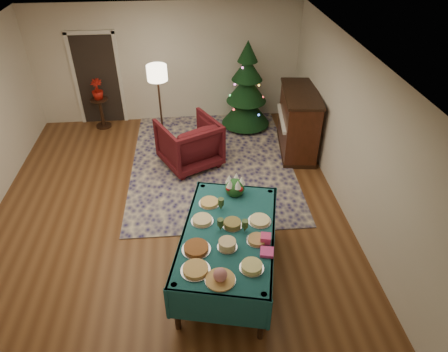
{
  "coord_description": "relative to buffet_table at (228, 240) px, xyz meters",
  "views": [
    {
      "loc": [
        0.46,
        -5.42,
        4.5
      ],
      "look_at": [
        0.91,
        -0.56,
        1.05
      ],
      "focal_mm": 32.0,
      "sensor_mm": 36.0,
      "label": 1
    }
  ],
  "objects": [
    {
      "name": "room_shell",
      "position": [
        -0.88,
        1.53,
        0.69
      ],
      "size": [
        7.0,
        7.0,
        7.0
      ],
      "color": "#593319",
      "rests_on": "ground"
    },
    {
      "name": "doorway",
      "position": [
        -2.48,
        5.02,
        0.43
      ],
      "size": [
        1.08,
        0.04,
        2.16
      ],
      "color": "black",
      "rests_on": "ground"
    },
    {
      "name": "rug",
      "position": [
        -0.04,
        2.93,
        -0.65
      ],
      "size": [
        3.23,
        4.22,
        0.02
      ],
      "primitive_type": "cube",
      "rotation": [
        0.0,
        0.0,
        -0.01
      ],
      "color": "#161244",
      "rests_on": "ground"
    },
    {
      "name": "buffet_table",
      "position": [
        0.0,
        0.0,
        0.0
      ],
      "size": [
        1.68,
        2.35,
        0.83
      ],
      "color": "black",
      "rests_on": "ground"
    },
    {
      "name": "platter_0",
      "position": [
        -0.46,
        -0.64,
        0.19
      ],
      "size": [
        0.36,
        0.36,
        0.05
      ],
      "color": "silver",
      "rests_on": "buffet_table"
    },
    {
      "name": "platter_1",
      "position": [
        -0.18,
        -0.81,
        0.24
      ],
      "size": [
        0.36,
        0.36,
        0.18
      ],
      "color": "silver",
      "rests_on": "buffet_table"
    },
    {
      "name": "platter_2",
      "position": [
        0.21,
        -0.66,
        0.2
      ],
      "size": [
        0.3,
        0.3,
        0.07
      ],
      "color": "silver",
      "rests_on": "buffet_table"
    },
    {
      "name": "platter_3",
      "position": [
        -0.44,
        -0.29,
        0.19
      ],
      "size": [
        0.37,
        0.37,
        0.06
      ],
      "color": "silver",
      "rests_on": "buffet_table"
    },
    {
      "name": "platter_4",
      "position": [
        -0.05,
        -0.29,
        0.22
      ],
      "size": [
        0.26,
        0.26,
        0.11
      ],
      "color": "silver",
      "rests_on": "buffet_table"
    },
    {
      "name": "platter_5",
      "position": [
        0.35,
        -0.21,
        0.19
      ],
      "size": [
        0.28,
        0.28,
        0.05
      ],
      "color": "silver",
      "rests_on": "buffet_table"
    },
    {
      "name": "platter_6",
      "position": [
        -0.34,
        0.23,
        0.19
      ],
      "size": [
        0.31,
        0.31,
        0.06
      ],
      "color": "silver",
      "rests_on": "buffet_table"
    },
    {
      "name": "platter_7",
      "position": [
        0.06,
        0.1,
        0.2
      ],
      "size": [
        0.27,
        0.27,
        0.08
      ],
      "color": "silver",
      "rests_on": "buffet_table"
    },
    {
      "name": "platter_8",
      "position": [
        0.44,
        0.16,
        0.19
      ],
      "size": [
        0.32,
        0.32,
        0.05
      ],
      "color": "silver",
      "rests_on": "buffet_table"
    },
    {
      "name": "platter_9",
      "position": [
        -0.22,
        0.61,
        0.19
      ],
      "size": [
        0.31,
        0.31,
        0.05
      ],
      "color": "silver",
      "rests_on": "buffet_table"
    },
    {
      "name": "goblet_0",
      "position": [
        -0.06,
        0.46,
        0.27
      ],
      "size": [
        0.09,
        0.09,
        0.19
      ],
      "color": "#2D471E",
      "rests_on": "buffet_table"
    },
    {
      "name": "goblet_1",
      "position": [
        0.21,
        -0.02,
        0.27
      ],
      "size": [
        0.09,
        0.09,
        0.19
      ],
      "color": "#2D471E",
      "rests_on": "buffet_table"
    },
    {
      "name": "goblet_2",
      "position": [
        -0.1,
        0.03,
        0.27
      ],
      "size": [
        0.09,
        0.09,
        0.19
      ],
      "color": "#2D471E",
      "rests_on": "buffet_table"
    },
    {
      "name": "napkin_stack",
      "position": [
        0.44,
        -0.44,
        0.19
      ],
      "size": [
        0.2,
        0.2,
        0.04
      ],
      "primitive_type": "cube",
      "rotation": [
        0.0,
        0.0,
        -0.22
      ],
      "color": "#EB4199",
      "rests_on": "buffet_table"
    },
    {
      "name": "gift_box",
      "position": [
        0.46,
        -0.23,
        0.22
      ],
      "size": [
        0.16,
        0.16,
        0.11
      ],
      "primitive_type": "cube",
      "rotation": [
        0.0,
        0.0,
        -0.22
      ],
      "color": "#E33F7D",
      "rests_on": "buffet_table"
    },
    {
      "name": "centerpiece",
      "position": [
        0.18,
        0.81,
        0.31
      ],
      "size": [
        0.3,
        0.3,
        0.34
      ],
      "color": "#1E4C1E",
      "rests_on": "buffet_table"
    },
    {
      "name": "armchair",
      "position": [
        -0.48,
        2.94,
        -0.13
      ],
      "size": [
        1.36,
        1.33,
        1.07
      ],
      "primitive_type": "imported",
      "rotation": [
        0.0,
        0.0,
        3.61
      ],
      "color": "#4A1014",
      "rests_on": "ground"
    },
    {
      "name": "floor_lamp",
      "position": [
        -1.05,
        3.98,
        0.78
      ],
      "size": [
        0.41,
        0.41,
        1.7
      ],
      "color": "#A57F3F",
      "rests_on": "ground"
    },
    {
      "name": "side_table",
      "position": [
        -2.48,
        4.73,
        -0.32
      ],
      "size": [
        0.39,
        0.39,
        0.7
      ],
      "color": "black",
      "rests_on": "ground"
    },
    {
      "name": "potted_plant",
      "position": [
        -2.48,
        4.73,
        0.17
      ],
      "size": [
        0.26,
        0.46,
        0.26
      ],
      "primitive_type": "imported",
      "color": "#9E140B",
      "rests_on": "side_table"
    },
    {
      "name": "christmas_tree",
      "position": [
        0.86,
        4.43,
        0.24
      ],
      "size": [
        1.31,
        1.31,
        2.02
      ],
      "color": "black",
      "rests_on": "ground"
    },
    {
      "name": "piano",
      "position": [
        1.78,
        3.29,
        -0.02
      ],
      "size": [
        0.88,
        1.6,
        1.32
      ],
      "color": "black",
      "rests_on": "ground"
    }
  ]
}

